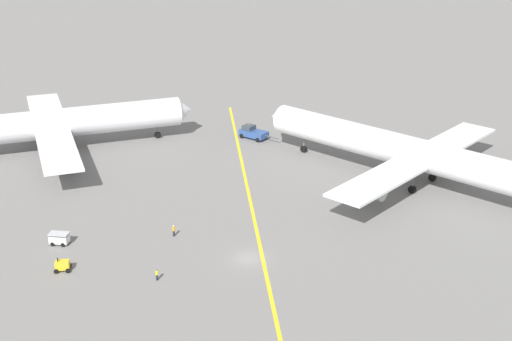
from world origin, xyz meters
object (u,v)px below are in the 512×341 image
ground_crew_ramp_agent_by_cones (157,275)px  ground_crew_wing_walker_right (174,230)px  airliner_being_pushed (408,152)px  gse_baggage_cart_trailing (59,239)px  pushback_tug (253,133)px  airliner_at_gate_left (61,124)px  gse_gpu_cart_small (62,265)px

ground_crew_ramp_agent_by_cones → ground_crew_wing_walker_right: (3.65, 11.67, 0.11)m
airliner_being_pushed → gse_baggage_cart_trailing: size_ratio=16.45×
airliner_being_pushed → pushback_tug: bearing=125.6°
pushback_tug → ground_crew_wing_walker_right: bearing=-118.3°
ground_crew_ramp_agent_by_cones → gse_baggage_cart_trailing: bearing=133.4°
pushback_tug → gse_baggage_cart_trailing: (-36.80, -37.41, -0.33)m
gse_baggage_cart_trailing → ground_crew_wing_walker_right: (15.93, -1.33, 0.05)m
ground_crew_ramp_agent_by_cones → ground_crew_wing_walker_right: ground_crew_wing_walker_right is taller
airliner_being_pushed → gse_baggage_cart_trailing: (-56.90, -9.35, -4.60)m
airliner_at_gate_left → pushback_tug: bearing=-3.9°
pushback_tug → gse_baggage_cart_trailing: 52.48m
ground_crew_wing_walker_right → airliner_being_pushed: bearing=14.6°
gse_baggage_cart_trailing → airliner_being_pushed: bearing=9.3°
airliner_at_gate_left → gse_baggage_cart_trailing: bearing=-90.0°
gse_baggage_cart_trailing → ground_crew_wing_walker_right: size_ratio=1.78×
pushback_tug → ground_crew_ramp_agent_by_cones: 56.07m
airliner_being_pushed → gse_baggage_cart_trailing: airliner_being_pushed is taller
gse_gpu_cart_small → ground_crew_wing_walker_right: bearing=22.4°
airliner_being_pushed → pushback_tug: (-20.10, 28.06, -4.28)m
airliner_at_gate_left → pushback_tug: (36.78, -2.50, -3.90)m
pushback_tug → ground_crew_ramp_agent_by_cones: pushback_tug is taller
pushback_tug → gse_gpu_cart_small: size_ratio=3.37×
gse_baggage_cart_trailing → ground_crew_wing_walker_right: ground_crew_wing_walker_right is taller
gse_baggage_cart_trailing → airliner_at_gate_left: bearing=90.0°
pushback_tug → ground_crew_ramp_agent_by_cones: (-24.52, -50.42, -0.38)m
gse_gpu_cart_small → ground_crew_wing_walker_right: 16.68m
pushback_tug → gse_baggage_cart_trailing: size_ratio=2.48×
gse_baggage_cart_trailing → ground_crew_wing_walker_right: bearing=-4.8°
pushback_tug → ground_crew_wing_walker_right: 44.01m
gse_baggage_cart_trailing → ground_crew_ramp_agent_by_cones: bearing=-46.6°
ground_crew_ramp_agent_by_cones → ground_crew_wing_walker_right: bearing=72.6°
airliner_being_pushed → ground_crew_ramp_agent_by_cones: airliner_being_pushed is taller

